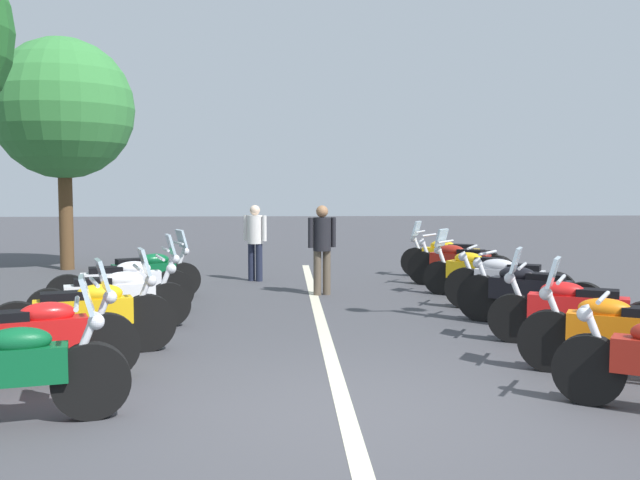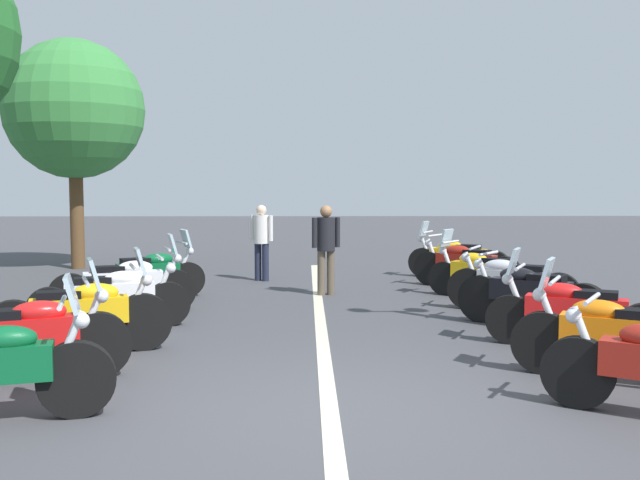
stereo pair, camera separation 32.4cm
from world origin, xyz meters
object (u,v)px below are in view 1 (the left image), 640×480
at_px(motorcycle_left_row_1, 31,339).
at_px(bystander_3, 322,243).
at_px(motorcycle_left_row_3, 112,298).
at_px(motorcycle_right_row_4, 508,282).
at_px(motorcycle_left_row_5, 146,273).
at_px(motorcycle_right_row_2, 575,310).
at_px(motorcycle_left_row_4, 123,284).
at_px(motorcycle_right_row_3, 528,293).
at_px(motorcycle_right_row_6, 459,264).
at_px(roadside_tree_1, 63,109).
at_px(motorcycle_left_row_2, 86,315).
at_px(motorcycle_right_row_7, 449,257).
at_px(motorcycle_right_row_5, 476,272).
at_px(motorcycle_right_row_1, 620,333).
at_px(bystander_0, 255,237).

height_order(motorcycle_left_row_1, bystander_3, bystander_3).
height_order(motorcycle_left_row_3, motorcycle_right_row_4, motorcycle_right_row_4).
xyz_separation_m(motorcycle_left_row_5, motorcycle_right_row_2, (-3.89, -5.89, 0.00)).
distance_m(motorcycle_left_row_4, motorcycle_right_row_3, 5.94).
relative_size(motorcycle_left_row_1, motorcycle_right_row_4, 1.09).
relative_size(motorcycle_left_row_1, motorcycle_left_row_5, 1.10).
bearing_deg(motorcycle_left_row_5, motorcycle_right_row_6, -14.86).
bearing_deg(motorcycle_left_row_3, roadside_tree_1, 92.44).
bearing_deg(motorcycle_left_row_1, motorcycle_left_row_5, 68.08).
bearing_deg(motorcycle_left_row_4, motorcycle_left_row_1, -108.50).
relative_size(motorcycle_left_row_2, motorcycle_right_row_7, 1.03).
bearing_deg(motorcycle_right_row_6, motorcycle_right_row_2, 128.19).
bearing_deg(motorcycle_right_row_5, motorcycle_left_row_2, 72.63).
distance_m(motorcycle_left_row_3, motorcycle_left_row_5, 2.60).
bearing_deg(motorcycle_left_row_5, roadside_tree_1, 93.92).
bearing_deg(motorcycle_right_row_4, motorcycle_left_row_3, 38.80).
height_order(motorcycle_left_row_4, motorcycle_right_row_1, motorcycle_left_row_4).
relative_size(motorcycle_left_row_2, motorcycle_right_row_2, 1.03).
distance_m(motorcycle_left_row_3, motorcycle_left_row_4, 1.16).
relative_size(motorcycle_left_row_2, motorcycle_left_row_5, 1.10).
distance_m(motorcycle_left_row_2, bystander_0, 6.62).
bearing_deg(motorcycle_left_row_5, motorcycle_left_row_1, -117.52).
height_order(motorcycle_left_row_1, motorcycle_left_row_3, motorcycle_left_row_1).
height_order(motorcycle_left_row_4, bystander_0, bystander_0).
distance_m(motorcycle_left_row_4, bystander_3, 3.66).
height_order(motorcycle_right_row_6, bystander_3, bystander_3).
distance_m(motorcycle_left_row_5, motorcycle_right_row_4, 6.04).
bearing_deg(bystander_3, motorcycle_left_row_5, 79.75).
bearing_deg(motorcycle_right_row_7, motorcycle_right_row_3, 116.97).
height_order(motorcycle_right_row_6, motorcycle_right_row_7, motorcycle_right_row_7).
height_order(motorcycle_left_row_1, motorcycle_right_row_4, motorcycle_left_row_1).
relative_size(motorcycle_left_row_3, motorcycle_right_row_3, 1.19).
bearing_deg(motorcycle_right_row_4, motorcycle_right_row_3, 112.66).
height_order(motorcycle_left_row_1, motorcycle_right_row_7, motorcycle_left_row_1).
distance_m(motorcycle_left_row_4, motorcycle_right_row_1, 6.98).
bearing_deg(bystander_3, motorcycle_right_row_3, -155.77).
bearing_deg(motorcycle_right_row_1, motorcycle_right_row_3, -62.61).
xyz_separation_m(motorcycle_right_row_1, bystander_3, (5.70, 2.72, 0.47)).
xyz_separation_m(motorcycle_left_row_1, motorcycle_right_row_4, (3.88, -5.95, -0.02)).
distance_m(motorcycle_right_row_2, roadside_tree_1, 12.54).
bearing_deg(motorcycle_right_row_7, motorcycle_right_row_6, 112.61).
bearing_deg(motorcycle_left_row_3, motorcycle_right_row_7, 23.06).
bearing_deg(bystander_3, bystander_0, 15.46).
bearing_deg(roadside_tree_1, motorcycle_right_row_4, -125.02).
bearing_deg(motorcycle_right_row_6, bystander_3, 52.74).
xyz_separation_m(motorcycle_right_row_5, bystander_0, (2.40, 3.96, 0.45)).
height_order(motorcycle_left_row_4, bystander_3, bystander_3).
bearing_deg(bystander_3, motorcycle_right_row_4, -140.91).
distance_m(motorcycle_left_row_5, motorcycle_right_row_5, 5.74).
height_order(motorcycle_left_row_5, bystander_0, bystander_0).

